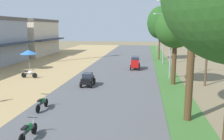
{
  "coord_description": "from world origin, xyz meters",
  "views": [
    {
      "loc": [
        3.17,
        -1.24,
        5.43
      ],
      "look_at": [
        -0.03,
        21.63,
        1.25
      ],
      "focal_mm": 38.05,
      "sensor_mm": 36.0,
      "label": 1
    }
  ],
  "objects_px": {
    "median_tree_fourth": "(160,23)",
    "streetlamp_mid": "(164,34)",
    "parked_motorbike_third": "(29,73)",
    "vendor_umbrella": "(29,52)",
    "motorbike_ahead_second": "(28,129)",
    "car_hatchback_black": "(88,79)",
    "median_tree_third": "(176,28)",
    "car_van_red": "(135,62)",
    "motorbike_ahead_third": "(42,102)",
    "utility_pole_near": "(208,32)",
    "streetlamp_near": "(171,33)",
    "streetlamp_far": "(157,32)"
  },
  "relations": [
    {
      "from": "streetlamp_far",
      "to": "motorbike_ahead_second",
      "type": "bearing_deg",
      "value": -100.0
    },
    {
      "from": "parked_motorbike_third",
      "to": "motorbike_ahead_second",
      "type": "height_order",
      "value": "motorbike_ahead_second"
    },
    {
      "from": "car_hatchback_black",
      "to": "motorbike_ahead_second",
      "type": "distance_m",
      "value": 10.69
    },
    {
      "from": "utility_pole_near",
      "to": "motorbike_ahead_second",
      "type": "distance_m",
      "value": 17.41
    },
    {
      "from": "motorbike_ahead_second",
      "to": "car_hatchback_black",
      "type": "bearing_deg",
      "value": 88.24
    },
    {
      "from": "streetlamp_near",
      "to": "motorbike_ahead_third",
      "type": "height_order",
      "value": "streetlamp_near"
    },
    {
      "from": "streetlamp_mid",
      "to": "car_hatchback_black",
      "type": "distance_m",
      "value": 17.05
    },
    {
      "from": "median_tree_fourth",
      "to": "streetlamp_mid",
      "type": "distance_m",
      "value": 5.12
    },
    {
      "from": "utility_pole_near",
      "to": "car_hatchback_black",
      "type": "relative_size",
      "value": 4.81
    },
    {
      "from": "median_tree_fourth",
      "to": "car_van_red",
      "type": "bearing_deg",
      "value": -109.41
    },
    {
      "from": "streetlamp_far",
      "to": "utility_pole_near",
      "type": "xyz_separation_m",
      "value": [
        3.01,
        -33.41,
        0.78
      ]
    },
    {
      "from": "median_tree_third",
      "to": "motorbike_ahead_second",
      "type": "bearing_deg",
      "value": -123.07
    },
    {
      "from": "streetlamp_mid",
      "to": "car_hatchback_black",
      "type": "relative_size",
      "value": 3.72
    },
    {
      "from": "car_van_red",
      "to": "parked_motorbike_third",
      "type": "bearing_deg",
      "value": -148.25
    },
    {
      "from": "median_tree_fourth",
      "to": "streetlamp_mid",
      "type": "bearing_deg",
      "value": -86.23
    },
    {
      "from": "vendor_umbrella",
      "to": "streetlamp_far",
      "type": "relative_size",
      "value": 0.35
    },
    {
      "from": "parked_motorbike_third",
      "to": "car_hatchback_black",
      "type": "bearing_deg",
      "value": -20.77
    },
    {
      "from": "vendor_umbrella",
      "to": "median_tree_third",
      "type": "relative_size",
      "value": 0.35
    },
    {
      "from": "car_van_red",
      "to": "motorbike_ahead_second",
      "type": "distance_m",
      "value": 20.62
    },
    {
      "from": "parked_motorbike_third",
      "to": "car_hatchback_black",
      "type": "distance_m",
      "value": 7.56
    },
    {
      "from": "motorbike_ahead_second",
      "to": "motorbike_ahead_third",
      "type": "relative_size",
      "value": 1.0
    },
    {
      "from": "parked_motorbike_third",
      "to": "streetlamp_mid",
      "type": "relative_size",
      "value": 0.24
    },
    {
      "from": "streetlamp_mid",
      "to": "parked_motorbike_third",
      "type": "bearing_deg",
      "value": -140.95
    },
    {
      "from": "median_tree_third",
      "to": "utility_pole_near",
      "type": "xyz_separation_m",
      "value": [
        2.92,
        0.03,
        -0.33
      ]
    },
    {
      "from": "streetlamp_far",
      "to": "motorbike_ahead_third",
      "type": "relative_size",
      "value": 3.98
    },
    {
      "from": "median_tree_fourth",
      "to": "car_hatchback_black",
      "type": "distance_m",
      "value": 21.59
    },
    {
      "from": "motorbike_ahead_second",
      "to": "streetlamp_mid",
      "type": "bearing_deg",
      "value": 72.28
    },
    {
      "from": "motorbike_ahead_second",
      "to": "motorbike_ahead_third",
      "type": "height_order",
      "value": "same"
    },
    {
      "from": "streetlamp_near",
      "to": "utility_pole_near",
      "type": "xyz_separation_m",
      "value": [
        3.01,
        -2.62,
        0.22
      ]
    },
    {
      "from": "streetlamp_far",
      "to": "motorbike_ahead_third",
      "type": "bearing_deg",
      "value": -102.43
    },
    {
      "from": "car_van_red",
      "to": "motorbike_ahead_third",
      "type": "xyz_separation_m",
      "value": [
        -5.39,
        -16.09,
        -0.45
      ]
    },
    {
      "from": "median_tree_third",
      "to": "motorbike_ahead_second",
      "type": "distance_m",
      "value": 15.78
    },
    {
      "from": "car_hatchback_black",
      "to": "car_van_red",
      "type": "bearing_deg",
      "value": 67.47
    },
    {
      "from": "median_tree_third",
      "to": "utility_pole_near",
      "type": "height_order",
      "value": "utility_pole_near"
    },
    {
      "from": "car_hatchback_black",
      "to": "motorbike_ahead_second",
      "type": "relative_size",
      "value": 1.11
    },
    {
      "from": "parked_motorbike_third",
      "to": "motorbike_ahead_third",
      "type": "distance_m",
      "value": 10.84
    },
    {
      "from": "utility_pole_near",
      "to": "car_van_red",
      "type": "relative_size",
      "value": 4.0
    },
    {
      "from": "car_hatchback_black",
      "to": "car_van_red",
      "type": "height_order",
      "value": "car_van_red"
    },
    {
      "from": "vendor_umbrella",
      "to": "car_hatchback_black",
      "type": "height_order",
      "value": "vendor_umbrella"
    },
    {
      "from": "parked_motorbike_third",
      "to": "median_tree_third",
      "type": "relative_size",
      "value": 0.25
    },
    {
      "from": "parked_motorbike_third",
      "to": "median_tree_fourth",
      "type": "bearing_deg",
      "value": 49.22
    },
    {
      "from": "streetlamp_near",
      "to": "car_van_red",
      "type": "height_order",
      "value": "streetlamp_near"
    },
    {
      "from": "streetlamp_near",
      "to": "streetlamp_mid",
      "type": "bearing_deg",
      "value": 90.0
    },
    {
      "from": "median_tree_third",
      "to": "median_tree_fourth",
      "type": "distance_m",
      "value": 17.63
    },
    {
      "from": "parked_motorbike_third",
      "to": "car_van_red",
      "type": "bearing_deg",
      "value": 31.75
    },
    {
      "from": "streetlamp_far",
      "to": "motorbike_ahead_second",
      "type": "xyz_separation_m",
      "value": [
        -8.12,
        -46.05,
        -3.66
      ]
    },
    {
      "from": "vendor_umbrella",
      "to": "streetlamp_mid",
      "type": "bearing_deg",
      "value": 22.16
    },
    {
      "from": "parked_motorbike_third",
      "to": "streetlamp_near",
      "type": "bearing_deg",
      "value": 7.26
    },
    {
      "from": "car_van_red",
      "to": "utility_pole_near",
      "type": "bearing_deg",
      "value": -47.64
    },
    {
      "from": "vendor_umbrella",
      "to": "motorbike_ahead_second",
      "type": "xyz_separation_m",
      "value": [
        9.26,
        -18.33,
        -1.73
      ]
    }
  ]
}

